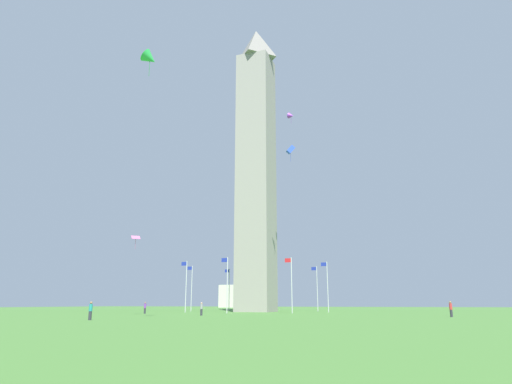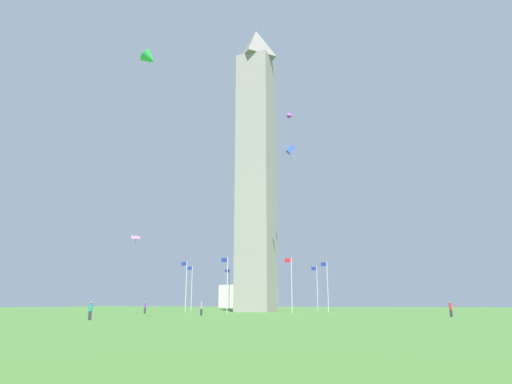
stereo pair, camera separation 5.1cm
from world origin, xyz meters
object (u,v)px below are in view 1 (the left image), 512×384
at_px(flagpole_s, 327,284).
at_px(flagpole_w, 277,288).
at_px(kite_green_delta, 150,58).
at_px(kite_purple_delta, 291,116).
at_px(person_teal_shirt, 90,311).
at_px(obelisk_monument, 256,160).
at_px(kite_pink_diamond, 136,238).
at_px(flagpole_se, 291,282).
at_px(flagpole_ne, 186,284).
at_px(person_purple_shirt, 145,308).
at_px(flagpole_n, 191,286).
at_px(person_gray_shirt, 201,309).
at_px(kite_blue_box, 290,150).
at_px(flagpole_sw, 317,286).
at_px(distant_building, 249,296).
at_px(person_red_shirt, 451,309).
at_px(flagpole_e, 227,282).

xyz_separation_m(flagpole_s, flagpole_w, (13.22, -13.22, 0.00)).
relative_size(kite_green_delta, kite_purple_delta, 1.44).
bearing_deg(kite_purple_delta, person_teal_shirt, 70.18).
xyz_separation_m(obelisk_monument, flagpole_w, (0.06, -13.22, -24.09)).
relative_size(flagpole_w, kite_pink_diamond, 4.65).
height_order(flagpole_se, kite_purple_delta, kite_purple_delta).
bearing_deg(flagpole_ne, person_purple_shirt, 81.04).
xyz_separation_m(flagpole_n, person_gray_shirt, (-15.20, 25.76, -3.90)).
height_order(kite_blue_box, kite_purple_delta, kite_purple_delta).
distance_m(flagpole_ne, kite_pink_diamond, 19.40).
height_order(flagpole_s, flagpole_sw, same).
xyz_separation_m(kite_blue_box, distant_building, (40.74, -86.69, -23.74)).
relative_size(flagpole_n, person_purple_shirt, 5.04).
xyz_separation_m(flagpole_ne, kite_green_delta, (-14.75, 35.94, 20.04)).
bearing_deg(kite_pink_diamond, flagpole_ne, -83.09).
bearing_deg(flagpole_se, kite_pink_diamond, 48.37).
bearing_deg(flagpole_w, flagpole_s, 135.00).
bearing_deg(flagpole_s, kite_purple_delta, 78.82).
distance_m(obelisk_monument, kite_green_delta, 45.78).
bearing_deg(person_red_shirt, flagpole_sw, -13.19).
distance_m(kite_blue_box, distant_building, 98.68).
xyz_separation_m(person_red_shirt, kite_green_delta, (26.08, 23.41, 23.88)).
distance_m(flagpole_e, flagpole_sw, 24.42).
bearing_deg(person_gray_shirt, person_purple_shirt, 77.10).
relative_size(obelisk_monument, flagpole_ne, 6.68).
bearing_deg(kite_purple_delta, person_red_shirt, 155.91).
bearing_deg(obelisk_monument, flagpole_w, -89.76).
bearing_deg(distant_building, person_purple_shirt, 101.96).
xyz_separation_m(flagpole_e, flagpole_w, (-0.00, -26.44, 0.00)).
relative_size(flagpole_n, kite_pink_diamond, 4.65).
height_order(flagpole_sw, person_red_shirt, flagpole_sw).
relative_size(flagpole_se, kite_purple_delta, 4.42).
bearing_deg(flagpole_s, flagpole_w, -45.00).
bearing_deg(flagpole_s, obelisk_monument, -0.00).
bearing_deg(person_red_shirt, flagpole_e, 26.09).
relative_size(flagpole_sw, person_teal_shirt, 5.14).
distance_m(person_teal_shirt, kite_green_delta, 24.68).
height_order(flagpole_n, kite_purple_delta, kite_purple_delta).
distance_m(flagpole_sw, kite_purple_delta, 34.61).
distance_m(flagpole_n, kite_purple_delta, 38.03).
relative_size(kite_blue_box, kite_green_delta, 1.08).
xyz_separation_m(flagpole_se, kite_green_delta, (3.95, 35.94, 20.04)).
relative_size(flagpole_e, flagpole_s, 1.00).
bearing_deg(flagpole_ne, flagpole_sw, -135.00).
bearing_deg(person_red_shirt, kite_purple_delta, 17.39).
relative_size(flagpole_s, person_purple_shirt, 5.04).
xyz_separation_m(person_purple_shirt, kite_blue_box, (-19.72, -12.52, 26.93)).
bearing_deg(person_purple_shirt, flagpole_n, 17.66).
bearing_deg(flagpole_s, kite_pink_diamond, 53.88).
distance_m(kite_blue_box, kite_pink_diamond, 32.03).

